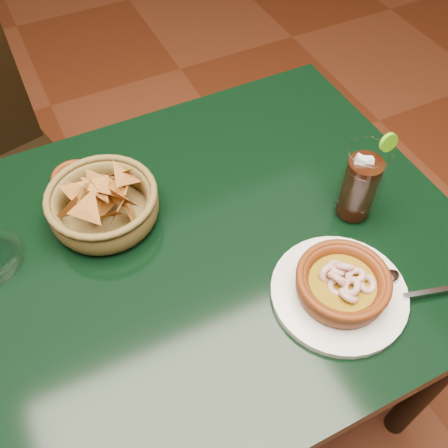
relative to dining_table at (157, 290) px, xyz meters
name	(u,v)px	position (x,y,z in m)	size (l,w,h in m)	color
ground	(180,401)	(0.00, 0.00, -0.65)	(7.00, 7.00, 0.00)	#471C0C
dining_table	(157,290)	(0.00, 0.00, 0.00)	(1.20, 0.80, 0.75)	black
shrimp_plate	(342,286)	(0.27, -0.21, 0.13)	(0.31, 0.24, 0.08)	silver
chip_basket	(104,204)	(-0.04, 0.14, 0.14)	(0.24, 0.24, 0.14)	brown
guacamole_ramekin	(75,180)	(-0.07, 0.25, 0.12)	(0.11, 0.11, 0.04)	#532109
cola_drink	(360,184)	(0.40, -0.06, 0.18)	(0.16, 0.16, 0.19)	white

